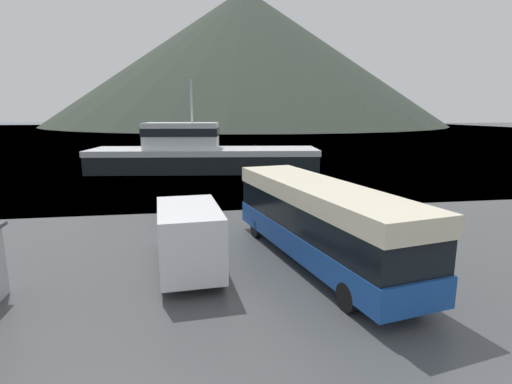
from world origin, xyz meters
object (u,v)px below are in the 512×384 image
tour_bus (318,218)px  storage_bin (385,213)px  delivery_van (188,235)px  small_boat (176,160)px  fishing_boat (200,153)px

tour_bus → storage_bin: size_ratio=10.14×
delivery_van → small_boat: size_ratio=0.79×
small_boat → delivery_van: bearing=153.0°
fishing_boat → storage_bin: bearing=31.3°
tour_bus → small_boat: bearing=90.1°
tour_bus → storage_bin: bearing=31.6°
delivery_van → fishing_boat: 25.87m
delivery_van → fishing_boat: size_ratio=0.26×
tour_bus → storage_bin: 7.44m
delivery_van → small_boat: 32.75m
delivery_van → small_boat: delivery_van is taller
fishing_boat → small_boat: fishing_boat is taller
tour_bus → fishing_boat: 26.17m
fishing_boat → small_boat: 7.50m
tour_bus → storage_bin: (5.36, 5.00, -1.26)m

